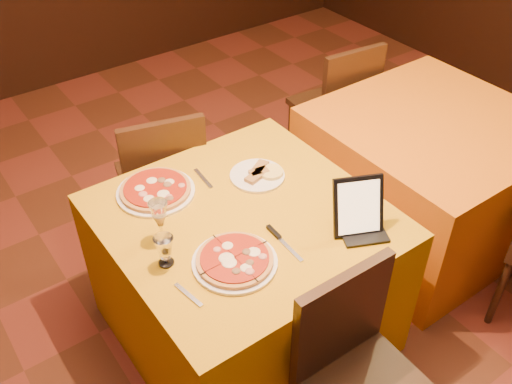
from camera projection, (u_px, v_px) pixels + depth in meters
floor at (331, 382)px, 2.61m from camera, size 6.00×7.00×0.01m
main_table at (245, 276)px, 2.61m from camera, size 1.10×1.10×0.75m
side_table at (426, 178)px, 3.19m from camera, size 1.10×1.10×0.75m
chair_main_far at (161, 178)px, 3.06m from camera, size 0.46×0.46×0.91m
chair_side_far at (331, 106)px, 3.65m from camera, size 0.46×0.46×0.91m
pizza_near at (235, 261)px, 2.15m from camera, size 0.33×0.33×0.03m
pizza_far at (156, 191)px, 2.48m from camera, size 0.34×0.34×0.03m
cutlet_dish at (257, 175)px, 2.57m from camera, size 0.25×0.25×0.03m
wine_glass at (160, 221)px, 2.20m from camera, size 0.07×0.07×0.19m
water_glass at (165, 251)px, 2.12m from camera, size 0.09×0.09×0.13m
tablet at (358, 206)px, 2.23m from camera, size 0.23×0.18×0.24m
knife at (286, 245)px, 2.23m from camera, size 0.03×0.21×0.01m
fork_near at (188, 295)px, 2.03m from camera, size 0.04×0.15×0.01m
fork_far at (203, 179)px, 2.56m from camera, size 0.03×0.16×0.01m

